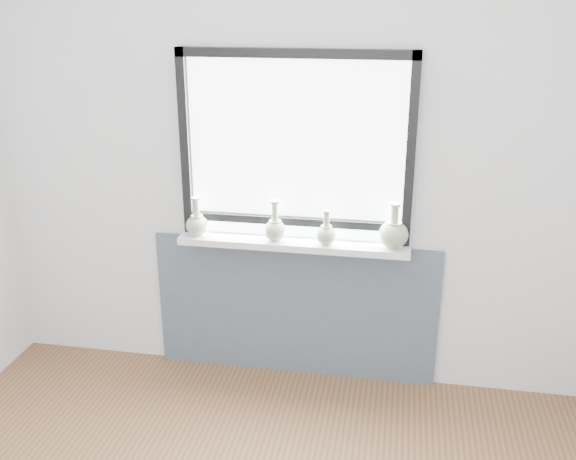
% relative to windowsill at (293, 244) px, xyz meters
% --- Properties ---
extents(back_wall, '(3.60, 0.02, 2.60)m').
position_rel_windowsill_xyz_m(back_wall, '(0.00, 0.10, 0.42)').
color(back_wall, silver).
rests_on(back_wall, ground).
extents(apron_panel, '(1.70, 0.03, 0.86)m').
position_rel_windowsill_xyz_m(apron_panel, '(0.00, 0.07, -0.45)').
color(apron_panel, '#495767').
rests_on(apron_panel, ground).
extents(windowsill, '(1.32, 0.18, 0.04)m').
position_rel_windowsill_xyz_m(windowsill, '(0.00, 0.00, 0.00)').
color(windowsill, white).
rests_on(windowsill, apron_panel).
extents(window, '(1.30, 0.06, 1.05)m').
position_rel_windowsill_xyz_m(window, '(0.00, 0.06, 0.56)').
color(window, black).
rests_on(window, windowsill).
extents(vase_a, '(0.13, 0.13, 0.23)m').
position_rel_windowsill_xyz_m(vase_a, '(-0.56, -0.01, 0.09)').
color(vase_a, '#9CB48B').
rests_on(vase_a, windowsill).
extents(vase_b, '(0.13, 0.13, 0.24)m').
position_rel_windowsill_xyz_m(vase_b, '(-0.10, -0.02, 0.09)').
color(vase_b, '#9CB48B').
rests_on(vase_b, windowsill).
extents(vase_c, '(0.12, 0.12, 0.20)m').
position_rel_windowsill_xyz_m(vase_c, '(0.19, -0.03, 0.08)').
color(vase_c, '#9CB48B').
rests_on(vase_c, windowsill).
extents(vase_d, '(0.16, 0.16, 0.25)m').
position_rel_windowsill_xyz_m(vase_d, '(0.56, -0.01, 0.10)').
color(vase_d, '#9CB48B').
rests_on(vase_d, windowsill).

